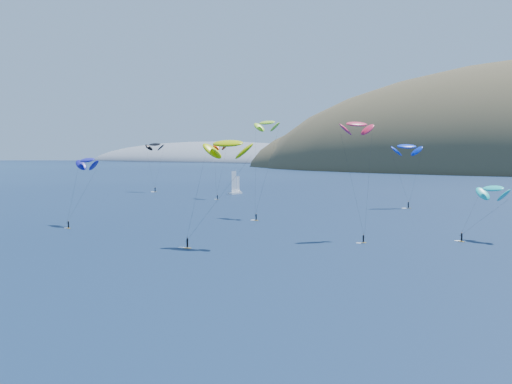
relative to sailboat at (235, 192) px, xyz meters
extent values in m
plane|color=black|center=(85.49, -186.19, -0.90)|extent=(2800.00, 2800.00, 0.00)
ellipsoid|color=#3D3526|center=(-54.51, 403.81, -8.10)|extent=(340.00, 240.00, 120.00)
ellipsoid|color=slate|center=(-394.51, 573.81, -4.50)|extent=(400.00, 240.00, 60.00)
ellipsoid|color=slate|center=(-254.51, 533.81, -3.54)|extent=(240.00, 180.00, 44.00)
cube|color=white|center=(0.00, -0.02, -0.57)|extent=(2.37, 7.30, 0.86)
cylinder|color=white|center=(0.00, 0.46, 4.47)|extent=(0.13, 0.13, 10.07)
cube|color=orange|center=(10.12, -28.12, -0.87)|extent=(1.41, 0.84, 0.07)
cylinder|color=black|center=(10.12, -28.12, -0.02)|extent=(0.32, 0.32, 1.45)
sphere|color=#8C6047|center=(10.12, -28.12, 0.82)|extent=(0.24, 0.24, 0.24)
ellipsoid|color=#D83100|center=(7.20, -21.65, 19.15)|extent=(8.21, 5.85, 4.17)
cube|color=orange|center=(73.85, -134.18, -0.86)|extent=(1.56, 0.67, 0.08)
cylinder|color=black|center=(73.85, -134.18, 0.09)|extent=(0.35, 0.35, 1.61)
sphere|color=#8C6047|center=(73.85, -134.18, 1.02)|extent=(0.27, 0.27, 0.27)
ellipsoid|color=#AAC300|center=(78.44, -127.14, 18.75)|extent=(10.21, 5.92, 5.38)
cube|color=orange|center=(59.54, -84.47, -0.86)|extent=(1.45, 0.64, 0.08)
cylinder|color=black|center=(59.54, -84.47, 0.01)|extent=(0.33, 0.33, 1.50)
sphere|color=#8C6047|center=(59.54, -84.47, 0.88)|extent=(0.25, 0.25, 0.25)
ellipsoid|color=#9FE729|center=(56.74, -73.95, 24.62)|extent=(8.48, 5.01, 4.44)
cube|color=orange|center=(81.53, -29.13, -0.86)|extent=(1.56, 1.38, 0.09)
cylinder|color=black|center=(81.53, -29.13, 0.16)|extent=(0.38, 0.38, 1.74)
sphere|color=#8C6047|center=(81.53, -29.13, 1.17)|extent=(0.29, 0.29, 0.29)
ellipsoid|color=#0327C3|center=(79.89, -26.53, 18.24)|extent=(10.30, 9.52, 5.37)
cube|color=orange|center=(115.78, -98.70, -0.86)|extent=(1.39, 1.08, 0.08)
cylinder|color=black|center=(115.78, -98.70, 0.01)|extent=(0.33, 0.33, 1.49)
sphere|color=#8C6047|center=(115.78, -98.70, 0.87)|extent=(0.25, 0.25, 0.25)
ellipsoid|color=#14BEBA|center=(120.55, -93.35, 9.68)|extent=(8.90, 7.52, 4.54)
cube|color=orange|center=(99.51, -110.53, -0.87)|extent=(1.08, 1.24, 0.07)
cylinder|color=black|center=(99.51, -110.53, -0.07)|extent=(0.30, 0.30, 1.37)
sphere|color=#8C6047|center=(99.51, -110.53, 0.73)|extent=(0.23, 0.23, 0.23)
ellipsoid|color=#D82349|center=(95.40, -104.57, 22.77)|extent=(7.26, 7.96, 4.13)
cube|color=orange|center=(30.81, -121.89, -0.87)|extent=(1.41, 0.70, 0.07)
cylinder|color=black|center=(30.81, -121.89, -0.02)|extent=(0.32, 0.32, 1.44)
sphere|color=#8C6047|center=(30.81, -121.89, 0.82)|extent=(0.24, 0.24, 0.24)
ellipsoid|color=#15158E|center=(29.04, -113.56, 14.88)|extent=(8.69, 5.52, 4.48)
cube|color=orange|center=(-36.09, -5.89, -0.86)|extent=(1.69, 0.66, 0.09)
cylinder|color=black|center=(-36.09, -5.89, 0.17)|extent=(0.39, 0.39, 1.76)
sphere|color=#8C6047|center=(-36.09, -5.89, 1.20)|extent=(0.29, 0.29, 0.29)
ellipsoid|color=black|center=(-38.75, -2.51, 19.12)|extent=(8.89, 4.88, 4.74)
camera|label=1|loc=(152.22, -241.79, 18.09)|focal=50.00mm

